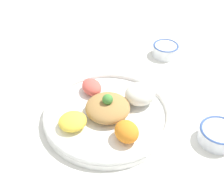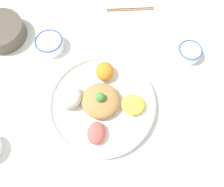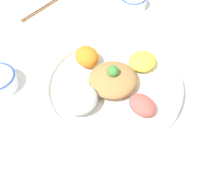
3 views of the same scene
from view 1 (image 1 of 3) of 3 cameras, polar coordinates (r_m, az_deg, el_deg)
name	(u,v)px [view 1 (image 1 of 3)]	position (r m, az deg, el deg)	size (l,w,h in m)	color
ground_plane	(110,107)	(0.99, -0.38, -2.55)	(2.40, 2.40, 0.00)	white
salad_platter	(109,112)	(0.94, -0.53, -3.37)	(0.39, 0.39, 0.09)	white
sauce_bowl_red	(219,134)	(0.93, 18.90, -7.02)	(0.11, 0.11, 0.05)	white
sauce_bowl_dark	(165,49)	(1.23, 9.76, 7.94)	(0.10, 0.10, 0.05)	white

